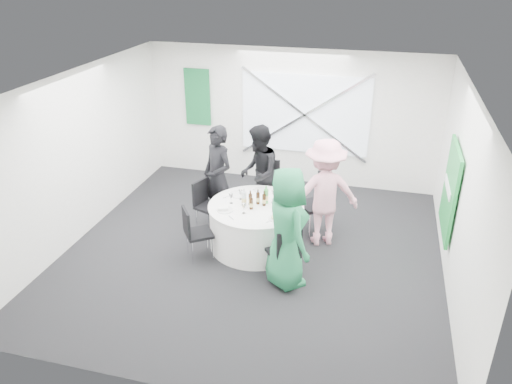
% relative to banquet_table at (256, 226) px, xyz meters
% --- Properties ---
extents(floor, '(6.00, 6.00, 0.00)m').
position_rel_banquet_table_xyz_m(floor, '(0.00, -0.20, -0.38)').
color(floor, black).
rests_on(floor, ground).
extents(ceiling, '(6.00, 6.00, 0.00)m').
position_rel_banquet_table_xyz_m(ceiling, '(0.00, -0.20, 2.42)').
color(ceiling, silver).
rests_on(ceiling, wall_back).
extents(wall_back, '(6.00, 0.00, 6.00)m').
position_rel_banquet_table_xyz_m(wall_back, '(0.00, 2.80, 1.02)').
color(wall_back, white).
rests_on(wall_back, floor).
extents(wall_front, '(6.00, 0.00, 6.00)m').
position_rel_banquet_table_xyz_m(wall_front, '(0.00, -3.20, 1.02)').
color(wall_front, white).
rests_on(wall_front, floor).
extents(wall_left, '(0.00, 6.00, 6.00)m').
position_rel_banquet_table_xyz_m(wall_left, '(-3.00, -0.20, 1.02)').
color(wall_left, white).
rests_on(wall_left, floor).
extents(wall_right, '(0.00, 6.00, 6.00)m').
position_rel_banquet_table_xyz_m(wall_right, '(3.00, -0.20, 1.02)').
color(wall_right, white).
rests_on(wall_right, floor).
extents(window_panel, '(2.60, 0.03, 1.60)m').
position_rel_banquet_table_xyz_m(window_panel, '(0.30, 2.76, 1.12)').
color(window_panel, white).
rests_on(window_panel, wall_back).
extents(window_brace_a, '(2.63, 0.05, 1.84)m').
position_rel_banquet_table_xyz_m(window_brace_a, '(0.30, 2.72, 1.12)').
color(window_brace_a, silver).
rests_on(window_brace_a, window_panel).
extents(window_brace_b, '(2.63, 0.05, 1.84)m').
position_rel_banquet_table_xyz_m(window_brace_b, '(0.30, 2.72, 1.12)').
color(window_brace_b, silver).
rests_on(window_brace_b, window_panel).
extents(green_banner, '(0.55, 0.04, 1.20)m').
position_rel_banquet_table_xyz_m(green_banner, '(-2.00, 2.75, 1.32)').
color(green_banner, '#136233').
rests_on(green_banner, wall_back).
extents(green_sign, '(0.05, 1.20, 1.40)m').
position_rel_banquet_table_xyz_m(green_sign, '(2.94, 0.40, 0.82)').
color(green_sign, '#198E36').
rests_on(green_sign, wall_right).
extents(banquet_table, '(1.56, 1.56, 0.76)m').
position_rel_banquet_table_xyz_m(banquet_table, '(0.00, 0.00, 0.00)').
color(banquet_table, white).
rests_on(banquet_table, floor).
extents(chair_back, '(0.50, 0.51, 1.01)m').
position_rel_banquet_table_xyz_m(chair_back, '(-0.12, 1.25, 0.21)').
color(chair_back, black).
rests_on(chair_back, floor).
extents(chair_back_left, '(0.52, 0.52, 0.89)m').
position_rel_banquet_table_xyz_m(chair_back_left, '(-1.02, 0.38, 0.14)').
color(chair_back_left, black).
rests_on(chair_back_left, floor).
extents(chair_back_right, '(0.66, 0.66, 1.03)m').
position_rel_banquet_table_xyz_m(chair_back_right, '(0.91, 0.81, 0.23)').
color(chair_back_right, black).
rests_on(chair_back_right, floor).
extents(chair_front_right, '(0.58, 0.58, 0.91)m').
position_rel_banquet_table_xyz_m(chair_front_right, '(0.67, -0.86, 0.15)').
color(chair_front_right, black).
rests_on(chair_front_right, floor).
extents(chair_front_left, '(0.57, 0.57, 0.89)m').
position_rel_banquet_table_xyz_m(chair_front_left, '(-0.85, -0.61, 0.14)').
color(chair_front_left, black).
rests_on(chair_front_left, floor).
extents(person_man_back_left, '(0.80, 0.74, 1.84)m').
position_rel_banquet_table_xyz_m(person_man_back_left, '(-0.84, 0.59, 0.54)').
color(person_man_back_left, black).
rests_on(person_man_back_left, floor).
extents(person_man_back, '(0.64, 0.94, 1.77)m').
position_rel_banquet_table_xyz_m(person_man_back, '(-0.21, 1.00, 0.50)').
color(person_man_back, black).
rests_on(person_man_back, floor).
extents(person_woman_pink, '(1.31, 0.95, 1.84)m').
position_rel_banquet_table_xyz_m(person_woman_pink, '(1.04, 0.41, 0.54)').
color(person_woman_pink, '#F7A0B4').
rests_on(person_woman_pink, floor).
extents(person_woman_green, '(1.01, 1.07, 1.84)m').
position_rel_banquet_table_xyz_m(person_woman_green, '(0.68, -0.87, 0.54)').
color(person_woman_green, '#227D4C').
rests_on(person_woman_green, floor).
extents(plate_back, '(0.25, 0.25, 0.01)m').
position_rel_banquet_table_xyz_m(plate_back, '(-0.05, 0.57, 0.39)').
color(plate_back, white).
rests_on(plate_back, banquet_table).
extents(plate_back_left, '(0.30, 0.30, 0.01)m').
position_rel_banquet_table_xyz_m(plate_back_left, '(-0.40, 0.30, 0.39)').
color(plate_back_left, white).
rests_on(plate_back_left, banquet_table).
extents(plate_back_right, '(0.28, 0.28, 0.04)m').
position_rel_banquet_table_xyz_m(plate_back_right, '(0.47, 0.34, 0.40)').
color(plate_back_right, white).
rests_on(plate_back_right, banquet_table).
extents(plate_front_right, '(0.26, 0.26, 0.04)m').
position_rel_banquet_table_xyz_m(plate_front_right, '(0.42, -0.36, 0.40)').
color(plate_front_right, white).
rests_on(plate_front_right, banquet_table).
extents(plate_front_left, '(0.26, 0.26, 0.01)m').
position_rel_banquet_table_xyz_m(plate_front_left, '(-0.43, -0.30, 0.39)').
color(plate_front_left, white).
rests_on(plate_front_left, banquet_table).
extents(napkin, '(0.19, 0.15, 0.04)m').
position_rel_banquet_table_xyz_m(napkin, '(-0.46, -0.30, 0.42)').
color(napkin, white).
rests_on(napkin, plate_front_left).
extents(beer_bottle_a, '(0.06, 0.06, 0.25)m').
position_rel_banquet_table_xyz_m(beer_bottle_a, '(-0.10, 0.01, 0.47)').
color(beer_bottle_a, '#351C09').
rests_on(beer_bottle_a, banquet_table).
extents(beer_bottle_b, '(0.06, 0.06, 0.25)m').
position_rel_banquet_table_xyz_m(beer_bottle_b, '(0.02, 0.06, 0.48)').
color(beer_bottle_b, '#351C09').
rests_on(beer_bottle_b, banquet_table).
extents(beer_bottle_c, '(0.06, 0.06, 0.25)m').
position_rel_banquet_table_xyz_m(beer_bottle_c, '(0.13, 0.03, 0.47)').
color(beer_bottle_c, '#351C09').
rests_on(beer_bottle_c, banquet_table).
extents(beer_bottle_d, '(0.06, 0.06, 0.25)m').
position_rel_banquet_table_xyz_m(beer_bottle_d, '(-0.04, -0.14, 0.47)').
color(beer_bottle_d, '#351C09').
rests_on(beer_bottle_d, banquet_table).
extents(green_water_bottle, '(0.08, 0.08, 0.30)m').
position_rel_banquet_table_xyz_m(green_water_bottle, '(0.14, 0.13, 0.50)').
color(green_water_bottle, green).
rests_on(green_water_bottle, banquet_table).
extents(clear_water_bottle, '(0.08, 0.08, 0.30)m').
position_rel_banquet_table_xyz_m(clear_water_bottle, '(-0.19, -0.06, 0.50)').
color(clear_water_bottle, silver).
rests_on(clear_water_bottle, banquet_table).
extents(wine_glass_a, '(0.07, 0.07, 0.17)m').
position_rel_banquet_table_xyz_m(wine_glass_a, '(-0.41, -0.03, 0.50)').
color(wine_glass_a, white).
rests_on(wine_glass_a, banquet_table).
extents(wine_glass_b, '(0.07, 0.07, 0.17)m').
position_rel_banquet_table_xyz_m(wine_glass_b, '(0.23, 0.26, 0.50)').
color(wine_glass_b, white).
rests_on(wine_glass_b, banquet_table).
extents(wine_glass_c, '(0.07, 0.07, 0.17)m').
position_rel_banquet_table_xyz_m(wine_glass_c, '(-0.12, -0.31, 0.50)').
color(wine_glass_c, white).
rests_on(wine_glass_c, banquet_table).
extents(wine_glass_d, '(0.07, 0.07, 0.17)m').
position_rel_banquet_table_xyz_m(wine_glass_d, '(0.32, -0.14, 0.50)').
color(wine_glass_d, white).
rests_on(wine_glass_d, banquet_table).
extents(wine_glass_e, '(0.07, 0.07, 0.17)m').
position_rel_banquet_table_xyz_m(wine_glass_e, '(-0.30, 0.15, 0.50)').
color(wine_glass_e, white).
rests_on(wine_glass_e, banquet_table).
extents(fork_a, '(0.15, 0.03, 0.01)m').
position_rel_banquet_table_xyz_m(fork_a, '(0.22, 0.53, 0.38)').
color(fork_a, silver).
rests_on(fork_a, banquet_table).
extents(knife_a, '(0.15, 0.03, 0.01)m').
position_rel_banquet_table_xyz_m(knife_a, '(-0.13, 0.56, 0.38)').
color(knife_a, silver).
rests_on(knife_a, banquet_table).
extents(fork_b, '(0.08, 0.14, 0.01)m').
position_rel_banquet_table_xyz_m(fork_b, '(-0.42, 0.39, 0.38)').
color(fork_b, silver).
rests_on(fork_b, banquet_table).
extents(knife_b, '(0.10, 0.13, 0.01)m').
position_rel_banquet_table_xyz_m(knife_b, '(-0.55, 0.17, 0.38)').
color(knife_b, silver).
rests_on(knife_b, banquet_table).
extents(fork_c, '(0.10, 0.13, 0.01)m').
position_rel_banquet_table_xyz_m(fork_c, '(0.34, -0.47, 0.38)').
color(fork_c, silver).
rests_on(fork_c, banquet_table).
extents(knife_c, '(0.12, 0.12, 0.01)m').
position_rel_banquet_table_xyz_m(knife_c, '(0.51, -0.28, 0.38)').
color(knife_c, silver).
rests_on(knife_c, banquet_table).
extents(fork_d, '(0.11, 0.12, 0.01)m').
position_rel_banquet_table_xyz_m(fork_d, '(-0.52, -0.25, 0.38)').
color(fork_d, silver).
rests_on(fork_d, banquet_table).
extents(knife_d, '(0.12, 0.12, 0.01)m').
position_rel_banquet_table_xyz_m(knife_d, '(-0.26, -0.51, 0.38)').
color(knife_d, silver).
rests_on(knife_d, banquet_table).
extents(fork_e, '(0.10, 0.13, 0.01)m').
position_rel_banquet_table_xyz_m(fork_e, '(0.55, 0.17, 0.38)').
color(fork_e, silver).
rests_on(fork_e, banquet_table).
extents(knife_e, '(0.10, 0.13, 0.01)m').
position_rel_banquet_table_xyz_m(knife_e, '(0.36, 0.45, 0.38)').
color(knife_e, silver).
rests_on(knife_e, banquet_table).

